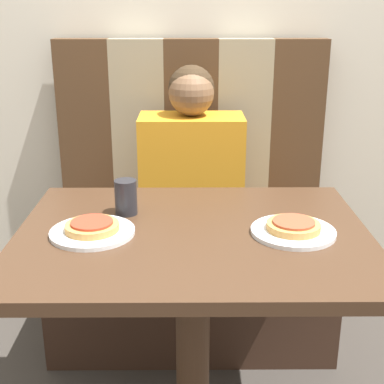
{
  "coord_description": "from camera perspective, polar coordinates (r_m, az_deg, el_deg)",
  "views": [
    {
      "loc": [
        -0.01,
        -1.35,
        1.36
      ],
      "look_at": [
        0.0,
        0.35,
        0.76
      ],
      "focal_mm": 50.0,
      "sensor_mm": 36.0,
      "label": 1
    }
  ],
  "objects": [
    {
      "name": "wall_back",
      "position": [
        2.39,
        -0.12,
        17.93
      ],
      "size": [
        7.0,
        0.05,
        2.6
      ],
      "color": "beige",
      "rests_on": "ground_plane"
    },
    {
      "name": "booth_seat",
      "position": [
        2.33,
        -0.06,
        -9.59
      ],
      "size": [
        1.14,
        0.58,
        0.46
      ],
      "color": "#382319",
      "rests_on": "ground_plane"
    },
    {
      "name": "booth_backrest",
      "position": [
        2.35,
        -0.1,
        6.67
      ],
      "size": [
        1.14,
        0.08,
        0.77
      ],
      "color": "#4C331E",
      "rests_on": "booth_seat"
    },
    {
      "name": "dining_table",
      "position": [
        1.52,
        0.09,
        -7.83
      ],
      "size": [
        0.97,
        0.75,
        0.77
      ],
      "color": "#422B1C",
      "rests_on": "ground_plane"
    },
    {
      "name": "person",
      "position": [
        2.13,
        -0.06,
        3.39
      ],
      "size": [
        0.41,
        0.22,
        0.68
      ],
      "color": "orange",
      "rests_on": "booth_seat"
    },
    {
      "name": "plate_left",
      "position": [
        1.48,
        -10.57,
        -4.23
      ],
      "size": [
        0.23,
        0.23,
        0.01
      ],
      "color": "white",
      "rests_on": "dining_table"
    },
    {
      "name": "plate_right",
      "position": [
        1.48,
        10.73,
        -4.17
      ],
      "size": [
        0.23,
        0.23,
        0.01
      ],
      "color": "white",
      "rests_on": "dining_table"
    },
    {
      "name": "pizza_left",
      "position": [
        1.47,
        -10.61,
        -3.59
      ],
      "size": [
        0.15,
        0.15,
        0.03
      ],
      "color": "#C68E47",
      "rests_on": "plate_left"
    },
    {
      "name": "pizza_right",
      "position": [
        1.47,
        10.78,
        -3.53
      ],
      "size": [
        0.15,
        0.15,
        0.03
      ],
      "color": "#C68E47",
      "rests_on": "plate_right"
    },
    {
      "name": "drinking_cup",
      "position": [
        1.59,
        -7.06,
        -0.55
      ],
      "size": [
        0.07,
        0.07,
        0.1
      ],
      "color": "#232328",
      "rests_on": "dining_table"
    }
  ]
}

